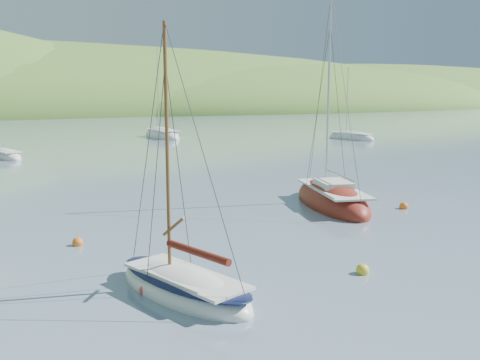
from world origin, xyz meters
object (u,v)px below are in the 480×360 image
daysailer_white (184,287)px  distant_sloop_a (3,156)px  sloop_red (332,201)px  distant_sloop_d (351,138)px  distant_sloop_b (162,136)px

daysailer_white → distant_sloop_a: (-2.12, 41.19, -0.05)m
sloop_red → distant_sloop_a: size_ratio=1.41×
sloop_red → daysailer_white: bearing=-128.0°
daysailer_white → distant_sloop_a: 41.25m
sloop_red → distant_sloop_d: sloop_red is taller
daysailer_white → sloop_red: bearing=18.2°
distant_sloop_a → distant_sloop_b: (21.62, 14.66, 0.06)m
daysailer_white → distant_sloop_a: size_ratio=1.01×
sloop_red → distant_sloop_b: (6.89, 47.28, -0.01)m
distant_sloop_a → distant_sloop_d: distant_sloop_d is taller
distant_sloop_b → distant_sloop_d: size_ratio=1.31×
distant_sloop_d → distant_sloop_b: bearing=135.3°
sloop_red → distant_sloop_d: (28.63, 32.73, -0.05)m
sloop_red → distant_sloop_d: bearing=66.6°
sloop_red → distant_sloop_a: sloop_red is taller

